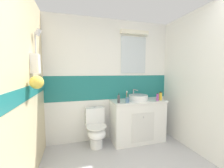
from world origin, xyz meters
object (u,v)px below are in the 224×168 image
object	(u,v)px
toilet	(96,129)
soap_dispenser	(119,99)
sink_basin	(138,97)
deodorant_spray_can	(158,97)
toothbrush_cup	(127,100)
mouthwash_bottle	(160,96)

from	to	relation	value
toilet	soap_dispenser	world-z (taller)	soap_dispenser
toilet	sink_basin	bearing A→B (deg)	0.30
toilet	deodorant_spray_can	world-z (taller)	deodorant_spray_can
toilet	toothbrush_cup	distance (m)	0.82
sink_basin	mouthwash_bottle	distance (m)	0.46
mouthwash_bottle	soap_dispenser	bearing A→B (deg)	-179.51
soap_dispenser	mouthwash_bottle	distance (m)	0.91
toilet	mouthwash_bottle	distance (m)	1.45
soap_dispenser	deodorant_spray_can	size ratio (longest dim) A/B	1.19
deodorant_spray_can	mouthwash_bottle	world-z (taller)	mouthwash_bottle
sink_basin	soap_dispenser	bearing A→B (deg)	-163.94
toothbrush_cup	mouthwash_bottle	xyz separation A→B (m)	(0.74, 0.02, 0.03)
toilet	deodorant_spray_can	distance (m)	1.37
toilet	soap_dispenser	size ratio (longest dim) A/B	4.09
soap_dispenser	deodorant_spray_can	xyz separation A→B (m)	(0.82, -0.02, -0.00)
deodorant_spray_can	mouthwash_bottle	bearing A→B (deg)	17.73
toothbrush_cup	soap_dispenser	world-z (taller)	toothbrush_cup
sink_basin	mouthwash_bottle	size ratio (longest dim) A/B	2.51
toilet	mouthwash_bottle	xyz separation A→B (m)	(1.32, -0.12, 0.59)
toilet	toothbrush_cup	world-z (taller)	toothbrush_cup
soap_dispenser	deodorant_spray_can	world-z (taller)	soap_dispenser
soap_dispenser	deodorant_spray_can	distance (m)	0.82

